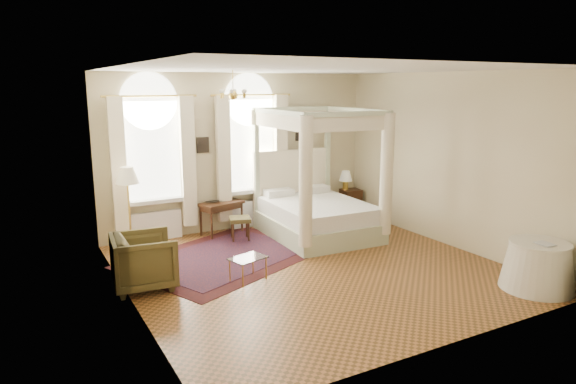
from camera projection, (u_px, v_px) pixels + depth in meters
name	position (u px, v px, depth m)	size (l,w,h in m)	color
ground	(313.00, 268.00, 8.71)	(6.00, 6.00, 0.00)	#96582B
room_walls	(315.00, 153.00, 8.30)	(6.00, 6.00, 6.00)	beige
window_left	(154.00, 167.00, 9.97)	(1.62, 0.27, 3.29)	white
window_right	(252.00, 160.00, 10.96)	(1.62, 0.27, 3.29)	white
chandelier	(233.00, 94.00, 8.72)	(0.51, 0.45, 0.50)	gold
wall_pictures	(245.00, 141.00, 10.91)	(2.54, 0.03, 0.39)	black
canopy_bed	(318.00, 208.00, 10.47)	(2.05, 2.48, 2.59)	#B5BE9A
nightstand	(351.00, 202.00, 12.23)	(0.44, 0.39, 0.62)	#361C0E
nightstand_lamp	(346.00, 177.00, 12.15)	(0.30, 0.30, 0.44)	gold
writing_desk	(221.00, 207.00, 10.63)	(1.00, 0.71, 0.68)	#361C0E
laptop	(213.00, 201.00, 10.63)	(0.33, 0.21, 0.03)	black
stool	(240.00, 221.00, 10.23)	(0.51, 0.51, 0.47)	#4B4020
armchair	(144.00, 261.00, 7.81)	(0.90, 0.93, 0.85)	#493F1F
coffee_table	(248.00, 260.00, 8.10)	(0.65, 0.53, 0.38)	silver
floor_lamp	(127.00, 180.00, 9.26)	(0.41, 0.41, 1.61)	gold
oriental_rug	(226.00, 257.00, 9.29)	(4.06, 3.55, 0.01)	#3B100E
side_table	(538.00, 266.00, 7.78)	(1.08, 1.08, 0.74)	silver
book	(540.00, 245.00, 7.53)	(0.20, 0.26, 0.02)	black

